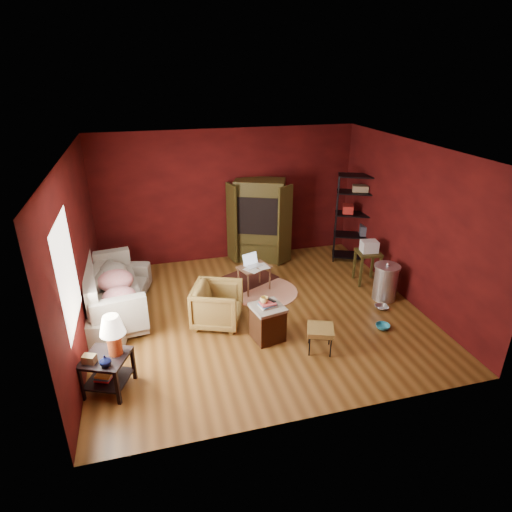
{
  "coord_description": "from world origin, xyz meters",
  "views": [
    {
      "loc": [
        -1.7,
        -6.15,
        3.94
      ],
      "look_at": [
        0.0,
        0.2,
        1.0
      ],
      "focal_mm": 30.0,
      "sensor_mm": 36.0,
      "label": 1
    }
  ],
  "objects_px": {
    "sofa": "(110,291)",
    "wire_shelving": "(358,215)",
    "hamper": "(267,322)",
    "tv_armoire": "(259,219)",
    "armchair": "(217,303)",
    "side_table": "(109,347)",
    "laptop_desk": "(254,269)"
  },
  "relations": [
    {
      "from": "sofa",
      "to": "wire_shelving",
      "type": "relative_size",
      "value": 1.22
    },
    {
      "from": "hamper",
      "to": "tv_armoire",
      "type": "height_order",
      "value": "tv_armoire"
    },
    {
      "from": "armchair",
      "to": "hamper",
      "type": "height_order",
      "value": "armchair"
    },
    {
      "from": "side_table",
      "to": "wire_shelving",
      "type": "distance_m",
      "value": 5.78
    },
    {
      "from": "armchair",
      "to": "wire_shelving",
      "type": "relative_size",
      "value": 0.41
    },
    {
      "from": "armchair",
      "to": "sofa",
      "type": "bearing_deg",
      "value": 87.83
    },
    {
      "from": "sofa",
      "to": "hamper",
      "type": "bearing_deg",
      "value": -106.82
    },
    {
      "from": "laptop_desk",
      "to": "side_table",
      "type": "bearing_deg",
      "value": -159.67
    },
    {
      "from": "side_table",
      "to": "laptop_desk",
      "type": "relative_size",
      "value": 1.52
    },
    {
      "from": "wire_shelving",
      "to": "sofa",
      "type": "bearing_deg",
      "value": -145.34
    },
    {
      "from": "side_table",
      "to": "wire_shelving",
      "type": "bearing_deg",
      "value": 30.39
    },
    {
      "from": "sofa",
      "to": "laptop_desk",
      "type": "distance_m",
      "value": 2.59
    },
    {
      "from": "sofa",
      "to": "tv_armoire",
      "type": "height_order",
      "value": "tv_armoire"
    },
    {
      "from": "tv_armoire",
      "to": "wire_shelving",
      "type": "bearing_deg",
      "value": 6.51
    },
    {
      "from": "sofa",
      "to": "laptop_desk",
      "type": "relative_size",
      "value": 3.27
    },
    {
      "from": "laptop_desk",
      "to": "tv_armoire",
      "type": "xyz_separation_m",
      "value": [
        0.48,
        1.36,
        0.49
      ]
    },
    {
      "from": "sofa",
      "to": "side_table",
      "type": "bearing_deg",
      "value": -163.84
    },
    {
      "from": "armchair",
      "to": "side_table",
      "type": "distance_m",
      "value": 2.0
    },
    {
      "from": "hamper",
      "to": "tv_armoire",
      "type": "distance_m",
      "value": 3.09
    },
    {
      "from": "laptop_desk",
      "to": "tv_armoire",
      "type": "distance_m",
      "value": 1.52
    },
    {
      "from": "armchair",
      "to": "wire_shelving",
      "type": "bearing_deg",
      "value": -40.75
    },
    {
      "from": "side_table",
      "to": "tv_armoire",
      "type": "relative_size",
      "value": 0.61
    },
    {
      "from": "hamper",
      "to": "laptop_desk",
      "type": "xyz_separation_m",
      "value": [
        0.2,
        1.59,
        0.14
      ]
    },
    {
      "from": "wire_shelving",
      "to": "laptop_desk",
      "type": "bearing_deg",
      "value": -139.18
    },
    {
      "from": "side_table",
      "to": "hamper",
      "type": "distance_m",
      "value": 2.37
    },
    {
      "from": "laptop_desk",
      "to": "wire_shelving",
      "type": "distance_m",
      "value": 2.68
    },
    {
      "from": "sofa",
      "to": "hamper",
      "type": "relative_size",
      "value": 3.52
    },
    {
      "from": "armchair",
      "to": "tv_armoire",
      "type": "height_order",
      "value": "tv_armoire"
    },
    {
      "from": "armchair",
      "to": "hamper",
      "type": "xyz_separation_m",
      "value": [
        0.67,
        -0.62,
        -0.09
      ]
    },
    {
      "from": "sofa",
      "to": "armchair",
      "type": "xyz_separation_m",
      "value": [
        1.7,
        -0.76,
        -0.07
      ]
    },
    {
      "from": "armchair",
      "to": "hamper",
      "type": "distance_m",
      "value": 0.92
    },
    {
      "from": "laptop_desk",
      "to": "wire_shelving",
      "type": "bearing_deg",
      "value": -3.26
    }
  ]
}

